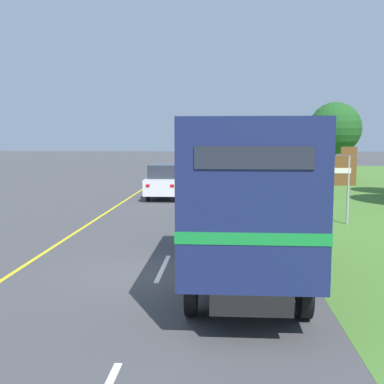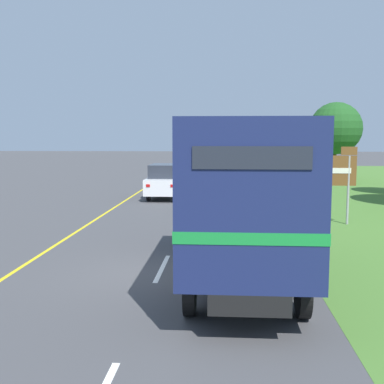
% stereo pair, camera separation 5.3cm
% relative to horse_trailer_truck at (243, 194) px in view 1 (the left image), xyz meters
% --- Properties ---
extents(ground_plane, '(200.00, 200.00, 0.00)m').
position_rel_horse_trailer_truck_xyz_m(ground_plane, '(-2.03, 0.32, -2.06)').
color(ground_plane, '#444447').
extents(edge_line_yellow, '(0.12, 62.19, 0.01)m').
position_rel_horse_trailer_truck_xyz_m(edge_line_yellow, '(-5.73, 14.79, -2.05)').
color(edge_line_yellow, yellow).
rests_on(edge_line_yellow, ground).
extents(centre_dash_near, '(0.12, 2.60, 0.01)m').
position_rel_horse_trailer_truck_xyz_m(centre_dash_near, '(-2.03, 0.82, -2.05)').
color(centre_dash_near, white).
rests_on(centre_dash_near, ground).
extents(centre_dash_mid_a, '(0.12, 2.60, 0.01)m').
position_rel_horse_trailer_truck_xyz_m(centre_dash_mid_a, '(-2.03, 7.42, -2.05)').
color(centre_dash_mid_a, white).
rests_on(centre_dash_mid_a, ground).
extents(centre_dash_mid_b, '(0.12, 2.60, 0.01)m').
position_rel_horse_trailer_truck_xyz_m(centre_dash_mid_b, '(-2.03, 14.02, -2.05)').
color(centre_dash_mid_b, white).
rests_on(centre_dash_mid_b, ground).
extents(centre_dash_far, '(0.12, 2.60, 0.01)m').
position_rel_horse_trailer_truck_xyz_m(centre_dash_far, '(-2.03, 20.62, -2.05)').
color(centre_dash_far, white).
rests_on(centre_dash_far, ground).
extents(centre_dash_farthest, '(0.12, 2.60, 0.01)m').
position_rel_horse_trailer_truck_xyz_m(centre_dash_farthest, '(-2.03, 27.22, -2.05)').
color(centre_dash_farthest, white).
rests_on(centre_dash_farthest, ground).
extents(horse_trailer_truck, '(2.50, 8.25, 3.72)m').
position_rel_horse_trailer_truck_xyz_m(horse_trailer_truck, '(0.00, 0.00, 0.00)').
color(horse_trailer_truck, black).
rests_on(horse_trailer_truck, ground).
extents(lead_car_white, '(1.80, 4.26, 1.89)m').
position_rel_horse_trailer_truck_xyz_m(lead_car_white, '(-3.73, 15.09, -1.10)').
color(lead_car_white, black).
rests_on(lead_car_white, ground).
extents(lead_car_blue_ahead, '(1.80, 4.62, 2.09)m').
position_rel_horse_trailer_truck_xyz_m(lead_car_blue_ahead, '(-0.27, 25.09, -1.02)').
color(lead_car_blue_ahead, black).
rests_on(lead_car_blue_ahead, ground).
extents(lead_car_grey_ahead, '(1.80, 4.45, 1.98)m').
position_rel_horse_trailer_truck_xyz_m(lead_car_grey_ahead, '(-3.92, 35.76, -1.06)').
color(lead_car_grey_ahead, black).
rests_on(lead_car_grey_ahead, ground).
extents(highway_sign, '(1.90, 0.09, 3.02)m').
position_rel_horse_trailer_truck_xyz_m(highway_sign, '(3.72, 7.55, -0.08)').
color(highway_sign, '#9E9EA3').
rests_on(highway_sign, ground).
extents(roadside_tree_far, '(3.96, 3.96, 6.00)m').
position_rel_horse_trailer_truck_xyz_m(roadside_tree_far, '(7.95, 26.19, 1.96)').
color(roadside_tree_far, brown).
rests_on(roadside_tree_far, ground).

